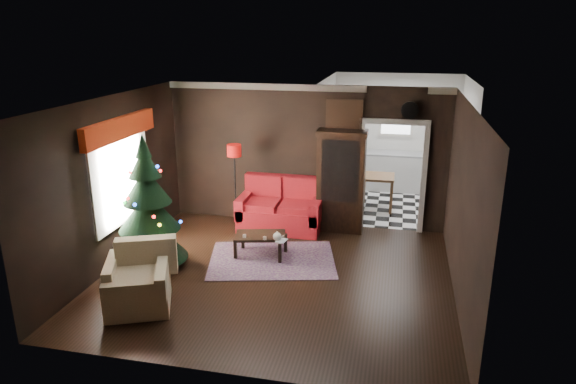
% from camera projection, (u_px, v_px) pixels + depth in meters
% --- Properties ---
extents(floor, '(5.50, 5.50, 0.00)m').
position_uv_depth(floor, '(276.00, 277.00, 8.30)').
color(floor, black).
rests_on(floor, ground).
extents(ceiling, '(5.50, 5.50, 0.00)m').
position_uv_depth(ceiling, '(275.00, 102.00, 7.45)').
color(ceiling, white).
rests_on(ceiling, ground).
extents(wall_back, '(5.50, 0.00, 5.50)m').
position_uv_depth(wall_back, '(305.00, 156.00, 10.20)').
color(wall_back, black).
rests_on(wall_back, ground).
extents(wall_front, '(5.50, 0.00, 5.50)m').
position_uv_depth(wall_front, '(221.00, 263.00, 5.54)').
color(wall_front, black).
rests_on(wall_front, ground).
extents(wall_left, '(0.00, 5.50, 5.50)m').
position_uv_depth(wall_left, '(112.00, 183.00, 8.43)').
color(wall_left, black).
rests_on(wall_left, ground).
extents(wall_right, '(0.00, 5.50, 5.50)m').
position_uv_depth(wall_right, '(464.00, 206.00, 7.31)').
color(wall_right, black).
rests_on(wall_right, ground).
extents(doorway, '(1.10, 0.10, 2.10)m').
position_uv_depth(doorway, '(392.00, 178.00, 9.96)').
color(doorway, beige).
rests_on(doorway, ground).
extents(left_window, '(0.05, 1.60, 1.40)m').
position_uv_depth(left_window, '(120.00, 177.00, 8.59)').
color(left_window, white).
rests_on(left_window, wall_left).
extents(valance, '(0.12, 2.10, 0.35)m').
position_uv_depth(valance, '(120.00, 128.00, 8.33)').
color(valance, '#A82B10').
rests_on(valance, wall_left).
extents(kitchen_floor, '(3.00, 3.00, 0.00)m').
position_uv_depth(kitchen_floor, '(390.00, 205.00, 11.67)').
color(kitchen_floor, white).
rests_on(kitchen_floor, ground).
extents(kitchen_window, '(0.70, 0.06, 0.70)m').
position_uv_depth(kitchen_window, '(396.00, 119.00, 12.51)').
color(kitchen_window, white).
rests_on(kitchen_window, ground).
extents(rug, '(2.42, 2.00, 0.01)m').
position_uv_depth(rug, '(272.00, 260.00, 8.89)').
color(rug, '#53424F').
rests_on(rug, ground).
extents(loveseat, '(1.70, 0.90, 1.00)m').
position_uv_depth(loveseat, '(281.00, 205.00, 10.13)').
color(loveseat, '#9D0E0F').
rests_on(loveseat, ground).
extents(curio_cabinet, '(0.90, 0.45, 1.90)m').
position_uv_depth(curio_cabinet, '(341.00, 183.00, 9.97)').
color(curio_cabinet, black).
rests_on(curio_cabinet, ground).
extents(floor_lamp, '(0.36, 0.36, 1.73)m').
position_uv_depth(floor_lamp, '(235.00, 188.00, 10.09)').
color(floor_lamp, black).
rests_on(floor_lamp, ground).
extents(christmas_tree, '(1.18, 1.18, 2.26)m').
position_uv_depth(christmas_tree, '(148.00, 207.00, 8.33)').
color(christmas_tree, black).
rests_on(christmas_tree, ground).
extents(armchair, '(1.19, 1.19, 0.93)m').
position_uv_depth(armchair, '(137.00, 278.00, 7.26)').
color(armchair, tan).
rests_on(armchair, ground).
extents(coffee_table, '(0.95, 0.70, 0.39)m').
position_uv_depth(coffee_table, '(261.00, 245.00, 9.01)').
color(coffee_table, '#371A10').
rests_on(coffee_table, rug).
extents(teapot, '(0.20, 0.20, 0.16)m').
position_uv_depth(teapot, '(277.00, 236.00, 8.66)').
color(teapot, silver).
rests_on(teapot, coffee_table).
extents(cup_a, '(0.07, 0.07, 0.05)m').
position_uv_depth(cup_a, '(244.00, 236.00, 8.81)').
color(cup_a, silver).
rests_on(cup_a, coffee_table).
extents(cup_b, '(0.07, 0.07, 0.05)m').
position_uv_depth(cup_b, '(265.00, 238.00, 8.72)').
color(cup_b, silver).
rests_on(cup_b, coffee_table).
extents(book, '(0.16, 0.04, 0.21)m').
position_uv_depth(book, '(277.00, 235.00, 8.66)').
color(book, '#937352').
rests_on(book, coffee_table).
extents(wall_clock, '(0.32, 0.32, 0.06)m').
position_uv_depth(wall_clock, '(410.00, 110.00, 9.46)').
color(wall_clock, white).
rests_on(wall_clock, wall_back).
extents(painting, '(0.62, 0.05, 0.52)m').
position_uv_depth(painting, '(344.00, 115.00, 9.75)').
color(painting, '#BD7F4F').
rests_on(painting, wall_back).
extents(kitchen_counter, '(1.80, 0.60, 0.90)m').
position_uv_depth(kitchen_counter, '(393.00, 172.00, 12.66)').
color(kitchen_counter, silver).
rests_on(kitchen_counter, ground).
extents(kitchen_table, '(0.70, 0.70, 0.75)m').
position_uv_depth(kitchen_table, '(377.00, 192.00, 11.34)').
color(kitchen_table, '#533723').
rests_on(kitchen_table, ground).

